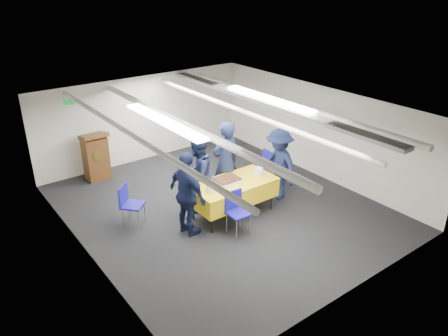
{
  "coord_description": "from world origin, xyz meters",
  "views": [
    {
      "loc": [
        -5.02,
        -6.82,
        4.82
      ],
      "look_at": [
        -0.06,
        -0.2,
        1.05
      ],
      "focal_mm": 35.0,
      "sensor_mm": 36.0,
      "label": 1
    }
  ],
  "objects_px": {
    "sailor_d": "(279,164)",
    "sailor_b": "(198,174)",
    "chair_near": "(236,208)",
    "chair_right": "(265,165)",
    "serving_table": "(233,191)",
    "chair_left": "(129,201)",
    "sailor_c": "(188,194)",
    "sailor_a": "(226,162)",
    "sheet_cake": "(227,180)",
    "podium": "(96,156)"
  },
  "relations": [
    {
      "from": "serving_table",
      "to": "sailor_c",
      "type": "bearing_deg",
      "value": -177.12
    },
    {
      "from": "podium",
      "to": "chair_right",
      "type": "relative_size",
      "value": 1.44
    },
    {
      "from": "chair_near",
      "to": "chair_left",
      "type": "relative_size",
      "value": 1.0
    },
    {
      "from": "sheet_cake",
      "to": "sailor_d",
      "type": "height_order",
      "value": "sailor_d"
    },
    {
      "from": "sailor_b",
      "to": "chair_near",
      "type": "bearing_deg",
      "value": 67.05
    },
    {
      "from": "sailor_a",
      "to": "chair_left",
      "type": "bearing_deg",
      "value": -8.81
    },
    {
      "from": "sheet_cake",
      "to": "sailor_c",
      "type": "height_order",
      "value": "sailor_c"
    },
    {
      "from": "sailor_c",
      "to": "sailor_d",
      "type": "xyz_separation_m",
      "value": [
        2.46,
        0.06,
        -0.04
      ]
    },
    {
      "from": "chair_near",
      "to": "sailor_c",
      "type": "distance_m",
      "value": 1.0
    },
    {
      "from": "chair_left",
      "to": "sailor_b",
      "type": "bearing_deg",
      "value": -13.07
    },
    {
      "from": "sailor_d",
      "to": "sailor_b",
      "type": "bearing_deg",
      "value": -103.88
    },
    {
      "from": "podium",
      "to": "sailor_a",
      "type": "xyz_separation_m",
      "value": [
        1.89,
        -2.84,
        0.33
      ]
    },
    {
      "from": "chair_left",
      "to": "sailor_c",
      "type": "xyz_separation_m",
      "value": [
        0.78,
        -1.02,
        0.34
      ]
    },
    {
      "from": "chair_left",
      "to": "sailor_c",
      "type": "bearing_deg",
      "value": -52.51
    },
    {
      "from": "sailor_a",
      "to": "sheet_cake",
      "type": "bearing_deg",
      "value": 55.99
    },
    {
      "from": "chair_left",
      "to": "sailor_d",
      "type": "xyz_separation_m",
      "value": [
        3.24,
        -0.96,
        0.3
      ]
    },
    {
      "from": "sailor_c",
      "to": "sailor_d",
      "type": "bearing_deg",
      "value": -93.94
    },
    {
      "from": "chair_near",
      "to": "chair_right",
      "type": "distance_m",
      "value": 2.21
    },
    {
      "from": "sailor_a",
      "to": "sailor_b",
      "type": "height_order",
      "value": "sailor_a"
    },
    {
      "from": "chair_right",
      "to": "sailor_a",
      "type": "bearing_deg",
      "value": -176.77
    },
    {
      "from": "serving_table",
      "to": "chair_right",
      "type": "relative_size",
      "value": 2.11
    },
    {
      "from": "sailor_a",
      "to": "sailor_b",
      "type": "relative_size",
      "value": 1.12
    },
    {
      "from": "serving_table",
      "to": "sailor_a",
      "type": "distance_m",
      "value": 0.75
    },
    {
      "from": "chair_left",
      "to": "sailor_d",
      "type": "bearing_deg",
      "value": -16.49
    },
    {
      "from": "sailor_a",
      "to": "chair_near",
      "type": "bearing_deg",
      "value": 62.96
    },
    {
      "from": "chair_near",
      "to": "sailor_c",
      "type": "relative_size",
      "value": 0.5
    },
    {
      "from": "podium",
      "to": "sheet_cake",
      "type": "bearing_deg",
      "value": -65.58
    },
    {
      "from": "chair_right",
      "to": "sailor_a",
      "type": "relative_size",
      "value": 0.46
    },
    {
      "from": "sailor_b",
      "to": "sailor_c",
      "type": "bearing_deg",
      "value": 16.36
    },
    {
      "from": "serving_table",
      "to": "chair_right",
      "type": "bearing_deg",
      "value": 24.1
    },
    {
      "from": "sheet_cake",
      "to": "sailor_c",
      "type": "bearing_deg",
      "value": -172.78
    },
    {
      "from": "sailor_c",
      "to": "sailor_d",
      "type": "relative_size",
      "value": 1.05
    },
    {
      "from": "chair_right",
      "to": "chair_left",
      "type": "relative_size",
      "value": 1.0
    },
    {
      "from": "serving_table",
      "to": "sailor_b",
      "type": "relative_size",
      "value": 1.09
    },
    {
      "from": "sailor_a",
      "to": "sailor_c",
      "type": "bearing_deg",
      "value": 25.58
    },
    {
      "from": "podium",
      "to": "serving_table",
      "type": "bearing_deg",
      "value": -64.41
    },
    {
      "from": "sailor_a",
      "to": "sailor_c",
      "type": "relative_size",
      "value": 1.09
    },
    {
      "from": "chair_right",
      "to": "sailor_d",
      "type": "xyz_separation_m",
      "value": [
        -0.19,
        -0.66,
        0.3
      ]
    },
    {
      "from": "sheet_cake",
      "to": "sailor_d",
      "type": "relative_size",
      "value": 0.33
    },
    {
      "from": "sheet_cake",
      "to": "serving_table",
      "type": "bearing_deg",
      "value": -31.99
    },
    {
      "from": "serving_table",
      "to": "sailor_d",
      "type": "height_order",
      "value": "sailor_d"
    },
    {
      "from": "chair_near",
      "to": "sailor_b",
      "type": "relative_size",
      "value": 0.51
    },
    {
      "from": "sheet_cake",
      "to": "sailor_a",
      "type": "xyz_separation_m",
      "value": [
        0.36,
        0.52,
        0.13
      ]
    },
    {
      "from": "serving_table",
      "to": "sailor_c",
      "type": "relative_size",
      "value": 1.05
    },
    {
      "from": "sailor_b",
      "to": "sailor_d",
      "type": "xyz_separation_m",
      "value": [
        1.77,
        -0.62,
        -0.02
      ]
    },
    {
      "from": "sailor_b",
      "to": "podium",
      "type": "bearing_deg",
      "value": -95.96
    },
    {
      "from": "sheet_cake",
      "to": "sailor_b",
      "type": "bearing_deg",
      "value": 123.55
    },
    {
      "from": "sheet_cake",
      "to": "chair_left",
      "type": "relative_size",
      "value": 0.63
    },
    {
      "from": "podium",
      "to": "sailor_d",
      "type": "distance_m",
      "value": 4.52
    },
    {
      "from": "serving_table",
      "to": "podium",
      "type": "relative_size",
      "value": 1.47
    }
  ]
}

